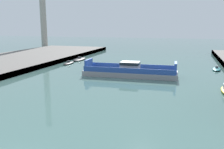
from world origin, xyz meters
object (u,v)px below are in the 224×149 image
at_px(chain_ferry, 130,71).
at_px(moored_boat_near_left, 69,63).
at_px(smokestack_distant_a, 42,3).
at_px(moored_boat_near_right, 79,59).
at_px(moored_boat_far_left, 217,69).

xyz_separation_m(chain_ferry, moored_boat_near_left, (-20.61, 11.09, -0.73)).
relative_size(moored_boat_near_left, smokestack_distant_a, 0.15).
xyz_separation_m(moored_boat_near_right, moored_boat_far_left, (39.95, -6.08, -0.02)).
distance_m(moored_boat_near_right, moored_boat_far_left, 40.41).
distance_m(moored_boat_near_left, smokestack_distant_a, 55.49).
relative_size(moored_boat_far_left, smokestack_distant_a, 0.14).
bearing_deg(chain_ferry, moored_boat_near_left, 151.71).
height_order(moored_boat_near_left, moored_boat_far_left, moored_boat_near_left).
relative_size(moored_boat_near_left, moored_boat_near_right, 0.76).
relative_size(moored_boat_near_left, moored_boat_far_left, 1.10).
xyz_separation_m(chain_ferry, moored_boat_far_left, (18.92, 13.15, -0.74)).
height_order(moored_boat_near_left, moored_boat_near_right, moored_boat_near_right).
bearing_deg(chain_ferry, moored_boat_near_right, 137.56).
height_order(moored_boat_near_left, smokestack_distant_a, smokestack_distant_a).
relative_size(chain_ferry, moored_boat_far_left, 3.67).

